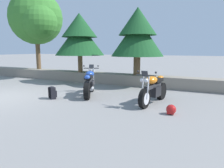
{
  "coord_description": "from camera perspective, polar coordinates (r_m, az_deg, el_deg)",
  "views": [
    {
      "loc": [
        7.22,
        -5.02,
        1.82
      ],
      "look_at": [
        4.2,
        1.2,
        0.65
      ],
      "focal_mm": 32.89,
      "sensor_mm": 36.0,
      "label": 1
    }
  ],
  "objects": [
    {
      "name": "motorcycle_blue_near_left",
      "position": [
        8.25,
        -6.25,
        0.23
      ],
      "size": [
        1.09,
        1.94,
        1.18
      ],
      "color": "black",
      "rests_on": "ground"
    },
    {
      "name": "ground_plane",
      "position": [
        8.98,
        -28.68,
        -3.29
      ],
      "size": [
        120.0,
        120.0,
        0.0
      ],
      "primitive_type": "plane",
      "color": "gray"
    },
    {
      "name": "leafy_tree_far_left",
      "position": [
        14.23,
        -20.2,
        16.66
      ],
      "size": [
        3.48,
        3.31,
        4.89
      ],
      "color": "brown",
      "rests_on": "stone_wall"
    },
    {
      "name": "motorcycle_orange_centre",
      "position": [
        7.06,
        11.41,
        -1.49
      ],
      "size": [
        0.67,
        2.06,
        1.18
      ],
      "color": "black",
      "rests_on": "ground"
    },
    {
      "name": "pine_tree_mid_left",
      "position": [
        11.7,
        -9.01,
        13.24
      ],
      "size": [
        2.71,
        2.71,
        3.22
      ],
      "color": "brown",
      "rests_on": "stone_wall"
    },
    {
      "name": "rider_backpack",
      "position": [
        7.95,
        -16.23,
        -2.23
      ],
      "size": [
        0.35,
        0.34,
        0.47
      ],
      "color": "black",
      "rests_on": "ground"
    },
    {
      "name": "pine_tree_mid_right",
      "position": [
        10.34,
        7.1,
        13.86
      ],
      "size": [
        2.57,
        2.57,
        3.28
      ],
      "color": "brown",
      "rests_on": "stone_wall"
    },
    {
      "name": "stone_wall",
      "position": [
        12.28,
        -10.34,
        2.22
      ],
      "size": [
        36.0,
        0.8,
        0.55
      ],
      "primitive_type": "cube",
      "color": "gray",
      "rests_on": "ground"
    },
    {
      "name": "rider_helmet",
      "position": [
        6.07,
        16.1,
        -6.86
      ],
      "size": [
        0.28,
        0.28,
        0.28
      ],
      "color": "#B21919",
      "rests_on": "ground"
    }
  ]
}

